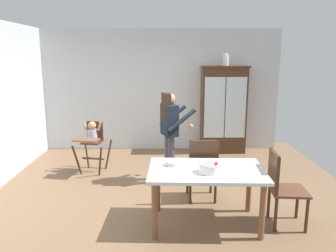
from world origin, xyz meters
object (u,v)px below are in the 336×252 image
Objects in this scene: ceramic_vase at (226,60)px; adult_person at (170,126)px; dining_chair_far_side at (202,166)px; serving_bowl at (172,163)px; china_cabinet at (223,109)px; dining_table at (206,177)px; birthday_cake at (210,168)px; dining_chair_right_end at (281,184)px; high_chair_with_toddler at (92,137)px.

adult_person is at bearing -124.49° from ceramic_vase.
serving_bowl is at bearing 46.08° from dining_chair_far_side.
china_cabinet is 7.07× the size of ceramic_vase.
china_cabinet is 1.30× the size of dining_table.
adult_person reaches higher than birthday_cake.
dining_chair_far_side is at bearing 90.02° from birthday_cake.
serving_bowl is 1.39m from dining_chair_right_end.
birthday_cake is 0.82m from dining_chair_far_side.
serving_bowl is at bearing 160.26° from dining_table.
dining_chair_far_side is at bearing -24.77° from high_chair_with_toddler.
china_cabinet is 10.60× the size of serving_bowl.
serving_bowl is (1.42, -1.81, 0.11)m from high_chair_with_toddler.
ceramic_vase is 0.28× the size of high_chair_with_toddler.
ceramic_vase is 1.50× the size of serving_bowl.
birthday_cake reaches higher than dining_table.
high_chair_with_toddler is at bearing 51.01° from adult_person.
birthday_cake is at bearing 176.87° from adult_person.
dining_chair_far_side reaches higher than birthday_cake.
dining_chair_far_side is at bearing 48.29° from serving_bowl.
ceramic_vase is 0.18× the size of dining_table.
ceramic_vase reaches higher than high_chair_with_toddler.
high_chair_with_toddler is 2.28m from dining_chair_far_side.
adult_person is (1.41, -0.50, 0.31)m from high_chair_with_toddler.
china_cabinet is 2.15m from adult_person.
birthday_cake is at bearing -30.42° from serving_bowl.
serving_bowl is (-0.46, 0.27, -0.03)m from birthday_cake.
high_chair_with_toddler reaches higher than birthday_cake.
china_cabinet reaches higher than high_chair_with_toddler.
adult_person reaches higher than serving_bowl.
serving_bowl is at bearing 87.19° from dining_chair_right_end.
dining_table is (-0.78, -3.24, -0.32)m from china_cabinet.
dining_chair_right_end reaches higher than serving_bowl.
adult_person is 1.32m from serving_bowl.
adult_person is (-1.21, -1.78, 0.01)m from china_cabinet.
china_cabinet is at bearing -108.39° from dining_chair_far_side.
high_chair_with_toddler is 0.62× the size of adult_person.
ceramic_vase reaches higher than dining_chair_right_end.
china_cabinet reaches higher than serving_bowl.
high_chair_with_toddler is 5.28× the size of serving_bowl.
china_cabinet is 1.99× the size of dining_chair_right_end.
ceramic_vase is at bearing 13.51° from china_cabinet.
dining_chair_right_end is at bearing -25.76° from high_chair_with_toddler.
dining_chair_right_end is (1.36, -1.49, -0.41)m from adult_person.
dining_chair_far_side is at bearing 87.20° from dining_table.
china_cabinet reaches higher than adult_person.
adult_person is at bearing 106.35° from birthday_cake.
dining_chair_far_side reaches higher than high_chair_with_toddler.
adult_person is at bearing -9.62° from high_chair_with_toddler.
birthday_cake is 0.53m from serving_bowl.
china_cabinet is 3.30m from dining_chair_right_end.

